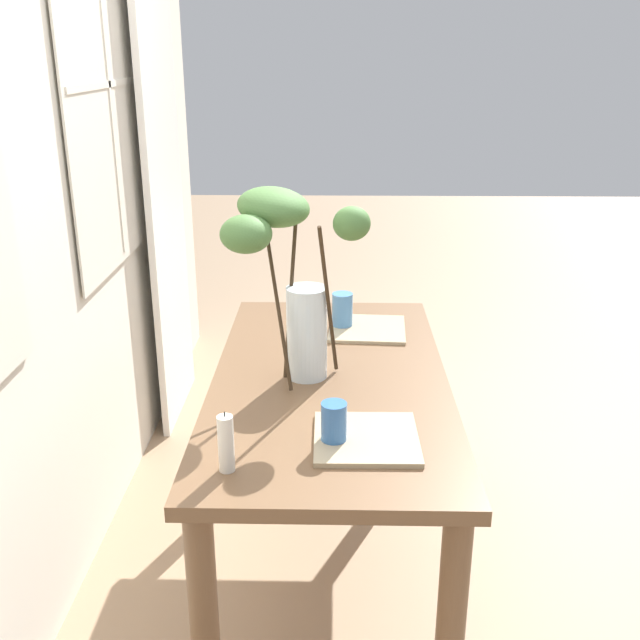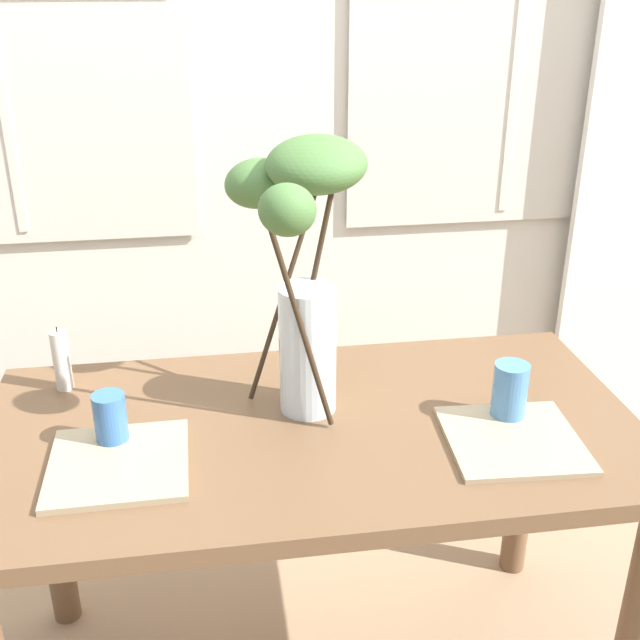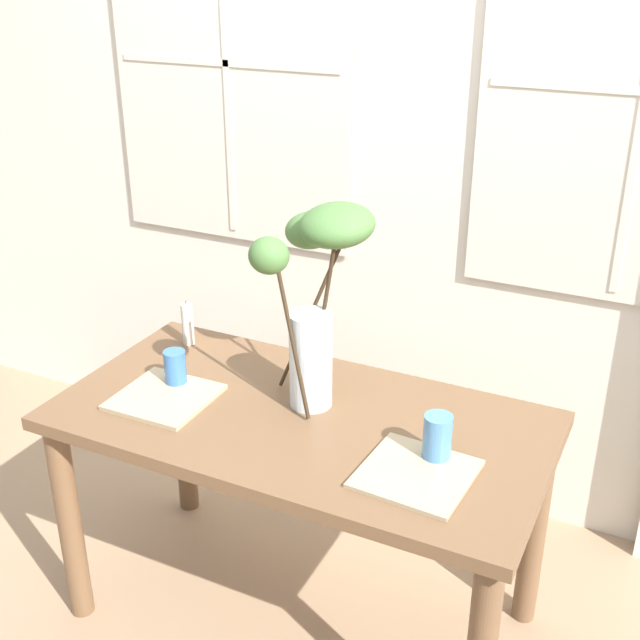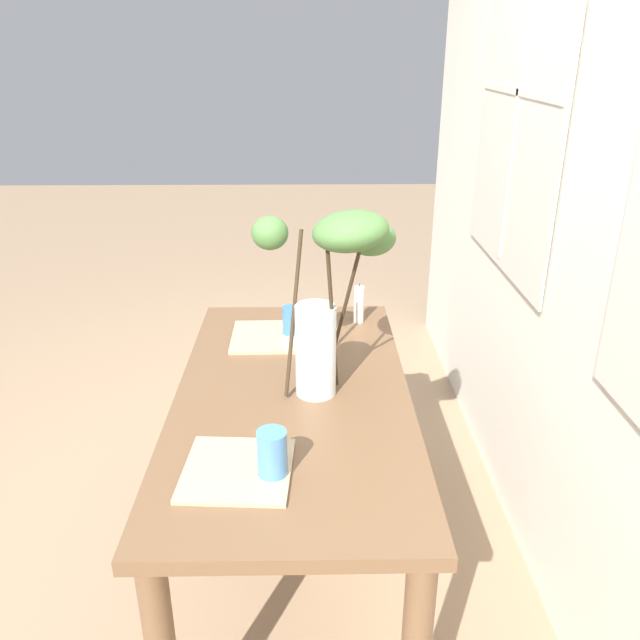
% 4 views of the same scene
% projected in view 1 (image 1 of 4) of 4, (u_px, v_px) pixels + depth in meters
% --- Properties ---
extents(ground, '(14.00, 14.00, 0.00)m').
position_uv_depth(ground, '(329.00, 572.00, 2.55)').
color(ground, '#9E7F60').
extents(back_wall_with_windows, '(4.42, 0.14, 2.73)m').
position_uv_depth(back_wall_with_windows, '(16.00, 174.00, 2.09)').
color(back_wall_with_windows, silver).
rests_on(back_wall_with_windows, ground).
extents(curtain_sheer_side, '(0.64, 0.03, 2.24)m').
position_uv_depth(curtain_sheer_side, '(164.00, 187.00, 3.35)').
color(curtain_sheer_side, white).
rests_on(curtain_sheer_side, ground).
extents(dining_table, '(1.42, 0.73, 0.75)m').
position_uv_depth(dining_table, '(330.00, 410.00, 2.33)').
color(dining_table, brown).
rests_on(dining_table, ground).
extents(vase_with_branches, '(0.36, 0.47, 0.60)m').
position_uv_depth(vase_with_branches, '(289.00, 268.00, 2.17)').
color(vase_with_branches, silver).
rests_on(vase_with_branches, dining_table).
extents(drinking_glass_blue_left, '(0.07, 0.07, 0.12)m').
position_uv_depth(drinking_glass_blue_left, '(334.00, 424.00, 1.88)').
color(drinking_glass_blue_left, '#386BAD').
rests_on(drinking_glass_blue_left, dining_table).
extents(drinking_glass_blue_right, '(0.08, 0.08, 0.13)m').
position_uv_depth(drinking_glass_blue_right, '(342.00, 311.00, 2.67)').
color(drinking_glass_blue_right, '#4C84BC').
rests_on(drinking_glass_blue_right, dining_table).
extents(plate_square_left, '(0.27, 0.27, 0.01)m').
position_uv_depth(plate_square_left, '(366.00, 438.00, 1.91)').
color(plate_square_left, tan).
rests_on(plate_square_left, dining_table).
extents(plate_square_right, '(0.29, 0.29, 0.01)m').
position_uv_depth(plate_square_right, '(367.00, 329.00, 2.67)').
color(plate_square_right, tan).
rests_on(plate_square_right, dining_table).
extents(pillar_candle, '(0.04, 0.04, 0.16)m').
position_uv_depth(pillar_candle, '(226.00, 444.00, 1.76)').
color(pillar_candle, silver).
rests_on(pillar_candle, dining_table).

